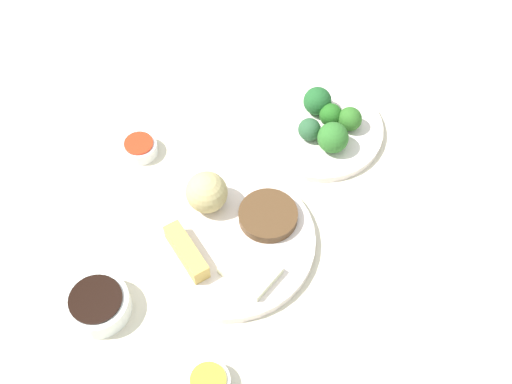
{
  "coord_description": "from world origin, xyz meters",
  "views": [
    {
      "loc": [
        0.28,
        -0.47,
        0.94
      ],
      "look_at": [
        0.03,
        0.08,
        0.06
      ],
      "focal_mm": 46.33,
      "sensor_mm": 36.0,
      "label": 1
    }
  ],
  "objects_px": {
    "broccoli_plate": "(319,129)",
    "sauce_ramekin_sweet_and_sour": "(140,148)",
    "soy_sauce_bowl": "(98,305)",
    "main_plate": "(229,240)",
    "sauce_ramekin_hot_mustard": "(209,383)"
  },
  "relations": [
    {
      "from": "broccoli_plate",
      "to": "sauce_ramekin_sweet_and_sour",
      "type": "relative_size",
      "value": 3.73
    },
    {
      "from": "soy_sauce_bowl",
      "to": "main_plate",
      "type": "bearing_deg",
      "value": 55.74
    },
    {
      "from": "broccoli_plate",
      "to": "soy_sauce_bowl",
      "type": "distance_m",
      "value": 0.49
    },
    {
      "from": "sauce_ramekin_hot_mustard",
      "to": "sauce_ramekin_sweet_and_sour",
      "type": "distance_m",
      "value": 0.44
    },
    {
      "from": "main_plate",
      "to": "broccoli_plate",
      "type": "distance_m",
      "value": 0.28
    },
    {
      "from": "main_plate",
      "to": "soy_sauce_bowl",
      "type": "bearing_deg",
      "value": -124.26
    },
    {
      "from": "soy_sauce_bowl",
      "to": "sauce_ramekin_sweet_and_sour",
      "type": "height_order",
      "value": "soy_sauce_bowl"
    },
    {
      "from": "soy_sauce_bowl",
      "to": "sauce_ramekin_sweet_and_sour",
      "type": "bearing_deg",
      "value": 108.32
    },
    {
      "from": "main_plate",
      "to": "sauce_ramekin_hot_mustard",
      "type": "height_order",
      "value": "sauce_ramekin_hot_mustard"
    },
    {
      "from": "main_plate",
      "to": "broccoli_plate",
      "type": "bearing_deg",
      "value": 80.26
    },
    {
      "from": "main_plate",
      "to": "sauce_ramekin_hot_mustard",
      "type": "distance_m",
      "value": 0.23
    },
    {
      "from": "broccoli_plate",
      "to": "main_plate",
      "type": "bearing_deg",
      "value": -99.74
    },
    {
      "from": "broccoli_plate",
      "to": "soy_sauce_bowl",
      "type": "xyz_separation_m",
      "value": [
        -0.17,
        -0.46,
        0.01
      ]
    },
    {
      "from": "main_plate",
      "to": "sauce_ramekin_hot_mustard",
      "type": "bearing_deg",
      "value": -71.14
    },
    {
      "from": "sauce_ramekin_sweet_and_sour",
      "to": "soy_sauce_bowl",
      "type": "bearing_deg",
      "value": -71.68
    }
  ]
}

